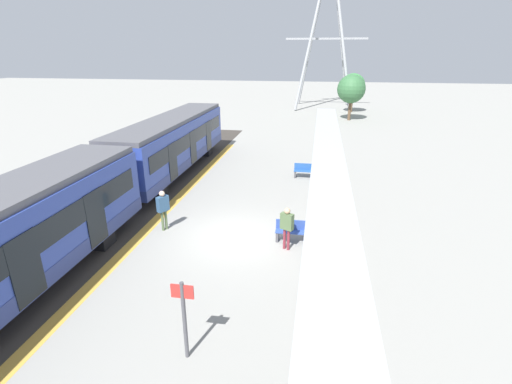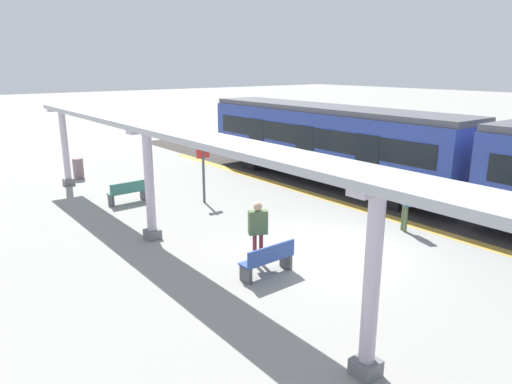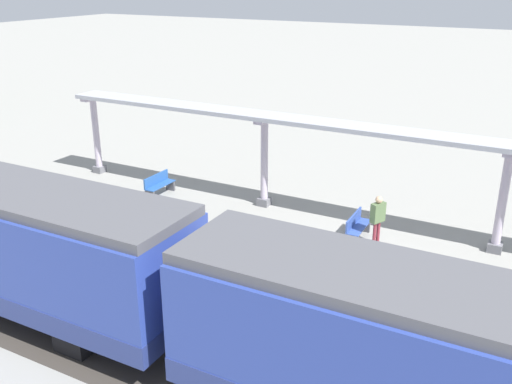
{
  "view_description": "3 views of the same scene",
  "coord_description": "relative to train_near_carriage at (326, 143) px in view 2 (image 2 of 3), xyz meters",
  "views": [
    {
      "loc": [
        3.26,
        -13.64,
        7.25
      ],
      "look_at": [
        0.61,
        2.04,
        1.29
      ],
      "focal_mm": 26.36,
      "sensor_mm": 36.0,
      "label": 1
    },
    {
      "loc": [
        9.46,
        8.6,
        5.2
      ],
      "look_at": [
        1.16,
        -2.15,
        1.51
      ],
      "focal_mm": 32.81,
      "sensor_mm": 36.0,
      "label": 2
    },
    {
      "loc": [
        -14.59,
        -5.24,
        8.36
      ],
      "look_at": [
        0.39,
        2.8,
        1.9
      ],
      "focal_mm": 40.38,
      "sensor_mm": 36.0,
      "label": 3
    }
  ],
  "objects": [
    {
      "name": "canopy_pillar_third",
      "position": [
        9.4,
        10.15,
        -0.1
      ],
      "size": [
        1.1,
        0.44,
        3.42
      ],
      "color": "slate",
      "rests_on": "ground"
    },
    {
      "name": "passenger_by_the_benches",
      "position": [
        7.98,
        5.3,
        -0.74
      ],
      "size": [
        0.55,
        0.42,
        1.74
      ],
      "color": "maroon",
      "rests_on": "ground"
    },
    {
      "name": "canopy_pillar_nearest",
      "position": [
        9.4,
        -6.7,
        -0.1
      ],
      "size": [
        1.1,
        0.44,
        3.42
      ],
      "color": "slate",
      "rests_on": "ground"
    },
    {
      "name": "bench_far_end",
      "position": [
        8.23,
        6.05,
        -1.39
      ],
      "size": [
        1.51,
        0.47,
        0.86
      ],
      "color": "#2F4A99",
      "rests_on": "ground"
    },
    {
      "name": "tactile_edge_strip",
      "position": [
        1.85,
        5.94,
        -1.83
      ],
      "size": [
        0.52,
        32.39,
        0.01
      ],
      "primitive_type": "cube",
      "color": "gold",
      "rests_on": "ground"
    },
    {
      "name": "bench_near_end",
      "position": [
        8.41,
        -2.38,
        -1.39
      ],
      "size": [
        1.52,
        0.5,
        0.86
      ],
      "color": "#377568",
      "rests_on": "ground"
    },
    {
      "name": "ground_plane",
      "position": [
        5.72,
        5.94,
        -1.83
      ],
      "size": [
        176.0,
        176.0,
        0.0
      ],
      "primitive_type": "plane",
      "color": "gray"
    },
    {
      "name": "trash_bin",
      "position": [
        8.62,
        -7.72,
        -1.35
      ],
      "size": [
        0.48,
        0.48,
        0.96
      ],
      "primitive_type": "cylinder",
      "color": "slate",
      "rests_on": "ground"
    },
    {
      "name": "canopy_beam",
      "position": [
        9.4,
        5.89,
        1.66
      ],
      "size": [
        1.2,
        25.99,
        0.16
      ],
      "primitive_type": "cube",
      "color": "#A8AAB2",
      "rests_on": "canopy_pillar_nearest"
    },
    {
      "name": "platform_info_sign",
      "position": [
        6.02,
        -0.64,
        -0.5
      ],
      "size": [
        0.56,
        0.1,
        2.2
      ],
      "color": "#4C4C51",
      "rests_on": "ground"
    },
    {
      "name": "train_near_carriage",
      "position": [
        0.0,
        0.0,
        0.0
      ],
      "size": [
        2.65,
        13.64,
        3.48
      ],
      "color": "#2B4097",
      "rests_on": "ground"
    },
    {
      "name": "trackbed",
      "position": [
        -0.01,
        5.94,
        -1.83
      ],
      "size": [
        3.2,
        44.39,
        0.01
      ],
      "primitive_type": "cube",
      "color": "#38332D",
      "rests_on": "ground"
    },
    {
      "name": "passenger_waiting_near_edge",
      "position": [
        2.64,
        6.14,
        -0.71
      ],
      "size": [
        0.46,
        0.56,
        1.79
      ],
      "color": "#4F623E",
      "rests_on": "ground"
    },
    {
      "name": "canopy_pillar_second",
      "position": [
        9.4,
        1.8,
        -0.1
      ],
      "size": [
        1.1,
        0.44,
        3.42
      ],
      "color": "slate",
      "rests_on": "ground"
    }
  ]
}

